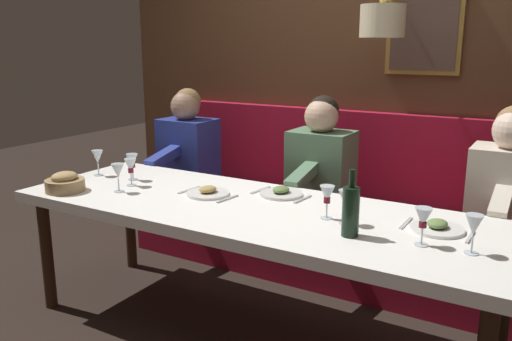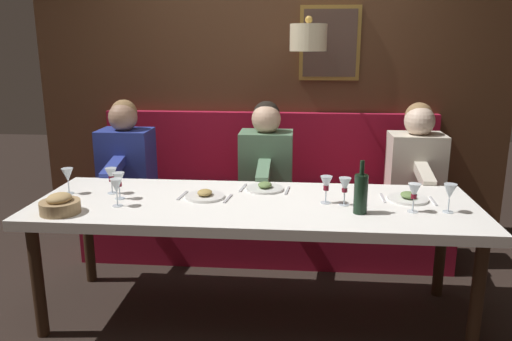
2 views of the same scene
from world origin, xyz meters
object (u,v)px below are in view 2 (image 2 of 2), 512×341
at_px(diner_nearest, 416,160).
at_px(wine_glass_4, 119,180).
at_px(dining_table, 255,212).
at_px(wine_glass_3, 68,176).
at_px(wine_glass_6, 116,187).
at_px(bread_bowl, 60,205).
at_px(wine_glass_2, 111,176).
at_px(wine_bottle, 361,193).
at_px(wine_glass_5, 326,184).
at_px(wine_glass_7, 345,186).
at_px(wine_glass_0, 414,192).
at_px(diner_near, 266,157).
at_px(diner_middle, 126,154).
at_px(wine_glass_1, 450,192).

xyz_separation_m(diner_nearest, wine_glass_4, (-0.89, 1.95, 0.04)).
height_order(dining_table, wine_glass_3, wine_glass_3).
bearing_deg(dining_table, wine_glass_4, 90.81).
bearing_deg(wine_glass_6, bread_bowl, 118.31).
height_order(wine_glass_2, wine_glass_6, same).
bearing_deg(wine_bottle, dining_table, 75.72).
bearing_deg(wine_glass_6, wine_glass_5, -82.31).
bearing_deg(wine_bottle, diner_nearest, -26.98).
xyz_separation_m(diner_nearest, wine_glass_7, (-0.90, 0.60, 0.04)).
relative_size(wine_glass_4, wine_bottle, 0.55).
distance_m(diner_nearest, wine_glass_0, 1.01).
xyz_separation_m(diner_nearest, bread_bowl, (-1.18, 2.19, -0.03)).
bearing_deg(wine_bottle, wine_glass_0, -81.02).
distance_m(diner_near, wine_glass_0, 1.33).
height_order(diner_nearest, diner_middle, same).
bearing_deg(wine_glass_1, wine_glass_2, 84.55).
relative_size(wine_glass_0, wine_glass_1, 1.00).
distance_m(wine_glass_0, wine_glass_4, 1.73).
height_order(dining_table, diner_middle, diner_middle).
relative_size(diner_nearest, wine_glass_1, 4.82).
xyz_separation_m(diner_nearest, wine_glass_3, (-0.82, 2.31, 0.04)).
bearing_deg(dining_table, diner_near, -0.56).
xyz_separation_m(diner_middle, wine_glass_0, (-0.99, -1.99, 0.04)).
bearing_deg(wine_glass_7, wine_glass_2, 85.64).
distance_m(diner_middle, wine_glass_3, 0.82).
bearing_deg(wine_glass_5, dining_table, 91.74).
bearing_deg(wine_glass_1, wine_glass_0, 92.83).
height_order(wine_glass_4, wine_bottle, wine_bottle).
bearing_deg(diner_middle, bread_bowl, -178.44).
xyz_separation_m(wine_glass_0, wine_glass_1, (0.01, -0.20, 0.00)).
bearing_deg(wine_glass_0, bread_bowl, 95.57).
bearing_deg(wine_glass_1, dining_table, 84.97).
relative_size(dining_table, diner_middle, 3.32).
bearing_deg(wine_glass_1, wine_glass_7, 81.82).
relative_size(wine_glass_2, wine_glass_7, 1.00).
relative_size(wine_glass_3, wine_glass_4, 1.00).
bearing_deg(bread_bowl, wine_glass_6, -61.69).
relative_size(diner_middle, wine_glass_4, 4.82).
height_order(wine_glass_6, bread_bowl, wine_glass_6).
xyz_separation_m(diner_middle, wine_glass_7, (-0.90, -1.62, 0.04)).
bearing_deg(bread_bowl, wine_glass_0, -84.43).
height_order(diner_middle, wine_glass_6, diner_middle).
bearing_deg(diner_middle, wine_glass_5, -119.87).
distance_m(wine_glass_5, bread_bowl, 1.51).
bearing_deg(dining_table, wine_glass_5, -88.26).
height_order(diner_nearest, diner_near, same).
xyz_separation_m(dining_table, diner_nearest, (0.88, -1.13, 0.14)).
xyz_separation_m(dining_table, wine_glass_6, (-0.15, 0.79, 0.18)).
bearing_deg(diner_near, wine_glass_3, 124.50).
distance_m(wine_glass_0, wine_glass_7, 0.39).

